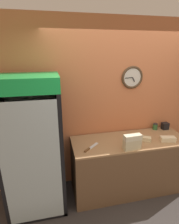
{
  "coord_description": "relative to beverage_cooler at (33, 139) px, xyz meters",
  "views": [
    {
      "loc": [
        -1.15,
        -1.35,
        2.21
      ],
      "look_at": [
        -0.65,
        0.88,
        1.41
      ],
      "focal_mm": 28.0,
      "sensor_mm": 36.0,
      "label": 1
    }
  ],
  "objects": [
    {
      "name": "sandwich_flat_left",
      "position": [
        1.98,
        -0.19,
        -0.13
      ],
      "size": [
        0.24,
        0.15,
        0.07
      ],
      "color": "beige",
      "rests_on": "prep_counter"
    },
    {
      "name": "sandwich_stack_middle",
      "position": [
        1.35,
        -0.29,
        -0.05
      ],
      "size": [
        0.25,
        0.11,
        0.07
      ],
      "color": "beige",
      "rests_on": "sandwich_stack_bottom"
    },
    {
      "name": "napkin_dispenser",
      "position": [
        2.21,
        0.21,
        -0.1
      ],
      "size": [
        0.11,
        0.09,
        0.12
      ],
      "color": "black",
      "rests_on": "prep_counter"
    },
    {
      "name": "sandwich_stack_bottom",
      "position": [
        1.35,
        -0.29,
        -0.13
      ],
      "size": [
        0.26,
        0.12,
        0.07
      ],
      "color": "beige",
      "rests_on": "prep_counter"
    },
    {
      "name": "beverage_cooler",
      "position": [
        0.0,
        0.0,
        0.0
      ],
      "size": [
        0.79,
        0.7,
        1.95
      ],
      "color": "black",
      "rests_on": "ground_plane"
    },
    {
      "name": "condiment_jar",
      "position": [
        2.03,
        0.24,
        -0.11
      ],
      "size": [
        0.08,
        0.08,
        0.11
      ],
      "color": "#336B38",
      "rests_on": "prep_counter"
    },
    {
      "name": "sandwich_flat_right",
      "position": [
        1.61,
        -0.08,
        -0.13
      ],
      "size": [
        0.27,
        0.19,
        0.06
      ],
      "color": "beige",
      "rests_on": "prep_counter"
    },
    {
      "name": "sandwich_stack_top",
      "position": [
        1.35,
        -0.29,
        0.02
      ],
      "size": [
        0.25,
        0.11,
        0.07
      ],
      "color": "beige",
      "rests_on": "sandwich_stack_middle"
    },
    {
      "name": "wall_back",
      "position": [
        1.45,
        0.35,
        0.29
      ],
      "size": [
        5.2,
        0.09,
        2.7
      ],
      "color": "#D17547",
      "rests_on": "ground_plane"
    },
    {
      "name": "prep_counter",
      "position": [
        1.44,
        -0.03,
        -0.62
      ],
      "size": [
        1.82,
        0.66,
        0.9
      ],
      "color": "brown",
      "rests_on": "ground_plane"
    },
    {
      "name": "chefs_knife",
      "position": [
        0.77,
        -0.15,
        -0.16
      ],
      "size": [
        0.26,
        0.24,
        0.02
      ],
      "color": "silver",
      "rests_on": "prep_counter"
    }
  ]
}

